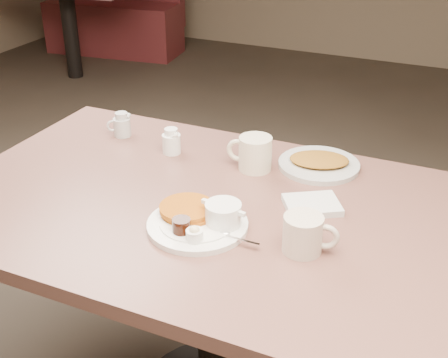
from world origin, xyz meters
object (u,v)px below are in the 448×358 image
at_px(coffee_mug_near, 304,234).
at_px(booth_back_left, 111,7).
at_px(main_plate, 201,219).
at_px(hash_plate, 319,163).
at_px(creamer_left, 122,125).
at_px(coffee_mug_far, 254,153).
at_px(diner_table, 221,259).
at_px(creamer_right, 171,142).

distance_m(coffee_mug_near, booth_back_left, 4.39).
xyz_separation_m(main_plate, hash_plate, (0.17, 0.43, -0.01)).
height_order(main_plate, booth_back_left, booth_back_left).
xyz_separation_m(coffee_mug_near, creamer_left, (-0.74, 0.38, -0.01)).
bearing_deg(coffee_mug_far, booth_back_left, 130.23).
distance_m(diner_table, hash_plate, 0.41).
relative_size(diner_table, main_plate, 4.72).
bearing_deg(diner_table, creamer_right, 139.67).
xyz_separation_m(creamer_left, creamer_right, (0.21, -0.05, -0.00)).
distance_m(hash_plate, booth_back_left, 4.01).
relative_size(diner_table, booth_back_left, 0.99).
relative_size(creamer_right, hash_plate, 0.27).
bearing_deg(creamer_right, creamer_left, 167.47).
relative_size(coffee_mug_near, creamer_left, 1.72).
xyz_separation_m(diner_table, booth_back_left, (-2.55, 3.25, -0.17)).
bearing_deg(booth_back_left, creamer_right, -52.93).
bearing_deg(hash_plate, coffee_mug_near, -78.36).
distance_m(coffee_mug_near, hash_plate, 0.44).
bearing_deg(diner_table, creamer_left, 150.02).
relative_size(creamer_left, creamer_right, 1.00).
height_order(coffee_mug_near, creamer_right, coffee_mug_near).
bearing_deg(diner_table, coffee_mug_near, -22.21).
xyz_separation_m(coffee_mug_near, creamer_right, (-0.53, 0.34, -0.01)).
bearing_deg(diner_table, booth_back_left, 128.15).
distance_m(main_plate, booth_back_left, 4.23).
height_order(main_plate, hash_plate, main_plate).
distance_m(diner_table, creamer_left, 0.59).
bearing_deg(creamer_left, diner_table, -29.98).
relative_size(creamer_left, hash_plate, 0.27).
height_order(coffee_mug_far, creamer_left, coffee_mug_far).
relative_size(diner_table, creamer_right, 18.75).
xyz_separation_m(hash_plate, booth_back_left, (-2.72, 2.93, -0.35)).
xyz_separation_m(creamer_right, hash_plate, (0.44, 0.09, -0.02)).
distance_m(creamer_right, booth_back_left, 3.80).
height_order(main_plate, coffee_mug_far, coffee_mug_far).
height_order(diner_table, booth_back_left, booth_back_left).
xyz_separation_m(coffee_mug_far, booth_back_left, (-2.55, 3.02, -0.39)).
distance_m(coffee_mug_near, coffee_mug_far, 0.43).
relative_size(main_plate, booth_back_left, 0.21).
bearing_deg(hash_plate, booth_back_left, 132.92).
distance_m(creamer_left, creamer_right, 0.21).
xyz_separation_m(diner_table, creamer_left, (-0.48, 0.28, 0.21)).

